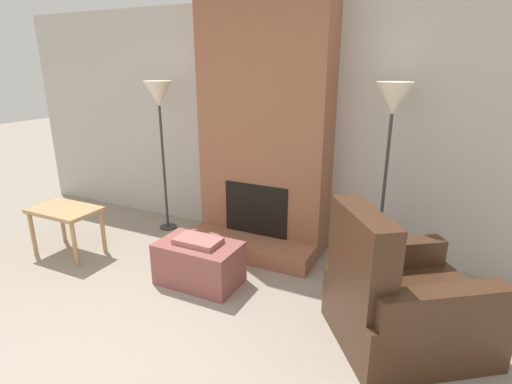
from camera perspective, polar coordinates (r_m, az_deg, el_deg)
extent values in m
cube|color=#BCB7AD|center=(4.48, 2.57, 9.34)|extent=(7.29, 0.06, 2.60)
cube|color=#935B42|center=(4.26, 1.26, 8.91)|extent=(1.40, 0.42, 2.60)
cube|color=#935B42|center=(4.28, -1.10, -8.02)|extent=(1.40, 0.37, 0.19)
cube|color=black|center=(4.28, -0.03, -2.56)|extent=(0.73, 0.02, 0.56)
cube|color=#8C4C47|center=(3.80, -8.13, -10.00)|extent=(0.76, 0.46, 0.40)
cube|color=#A56660|center=(3.70, -8.28, -6.92)|extent=(0.42, 0.25, 0.05)
cube|color=#422819|center=(3.24, 20.81, -16.10)|extent=(1.32, 1.29, 0.43)
cube|color=#422819|center=(2.91, 14.49, -12.39)|extent=(0.58, 0.69, 1.05)
cube|color=#422819|center=(2.95, 24.59, -17.95)|extent=(0.83, 0.66, 0.64)
cube|color=#422819|center=(3.45, 18.07, -11.58)|extent=(0.83, 0.66, 0.64)
cube|color=tan|center=(4.66, -25.68, -2.33)|extent=(0.71, 0.45, 0.04)
cylinder|color=tan|center=(4.89, -29.28, -5.20)|extent=(0.04, 0.04, 0.48)
cylinder|color=tan|center=(4.41, -24.48, -6.89)|extent=(0.04, 0.04, 0.48)
cylinder|color=tan|center=(5.09, -25.93, -3.85)|extent=(0.04, 0.04, 0.48)
cylinder|color=tan|center=(4.62, -21.01, -5.29)|extent=(0.04, 0.04, 0.48)
cylinder|color=#333333|center=(5.15, -12.44, -4.89)|extent=(0.21, 0.21, 0.02)
cylinder|color=#333333|center=(4.91, -13.02, 3.25)|extent=(0.03, 0.03, 1.49)
cone|color=silver|center=(4.77, -13.78, 13.53)|extent=(0.32, 0.32, 0.27)
cylinder|color=#333333|center=(4.19, 16.71, -10.77)|extent=(0.21, 0.21, 0.02)
cylinder|color=#333333|center=(3.89, 17.72, -0.71)|extent=(0.03, 0.03, 1.53)
cone|color=silver|center=(3.72, 19.05, 12.55)|extent=(0.32, 0.32, 0.27)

